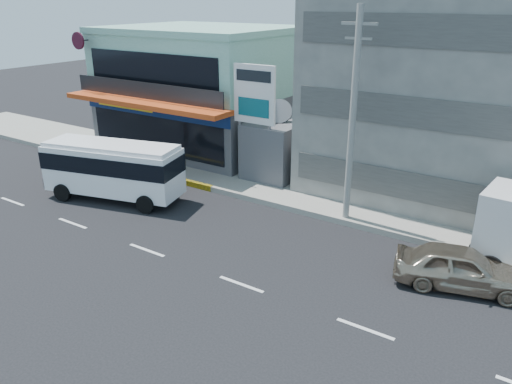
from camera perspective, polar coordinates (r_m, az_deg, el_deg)
ground at (r=22.27m, az=-12.35°, el=-6.52°), size 120.00×120.00×0.00m
sidewalk at (r=26.79m, az=10.04°, el=-1.07°), size 70.00×5.00×0.30m
shop_building at (r=35.99m, az=-6.07°, el=11.30°), size 12.40×11.70×8.00m
concrete_building at (r=28.96m, az=24.89°, el=13.07°), size 16.00×12.00×14.00m
gap_structure at (r=30.48m, az=3.54°, el=5.19°), size 3.00×6.00×3.50m
satellite_dish at (r=29.18m, az=2.62°, el=8.18°), size 1.50×1.50×0.15m
billboard at (r=27.67m, az=-0.18°, el=10.33°), size 2.60×0.18×6.90m
utility_pole_near at (r=23.07m, az=10.98°, el=8.26°), size 1.60×0.30×10.00m
minibus at (r=27.57m, az=-16.05°, el=2.84°), size 7.78×4.16×3.11m
sedan at (r=20.32m, az=22.40°, el=-8.00°), size 5.17×3.15×1.65m
motorcycle_rider at (r=31.21m, az=-15.43°, el=2.85°), size 1.80×1.24×2.18m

